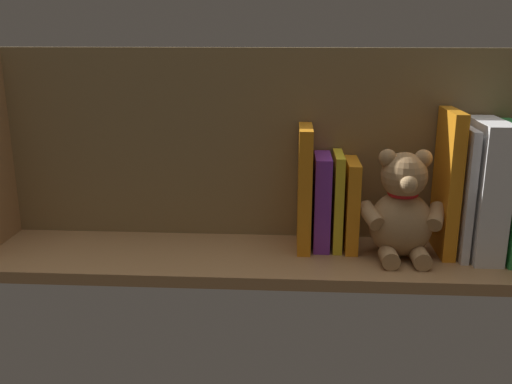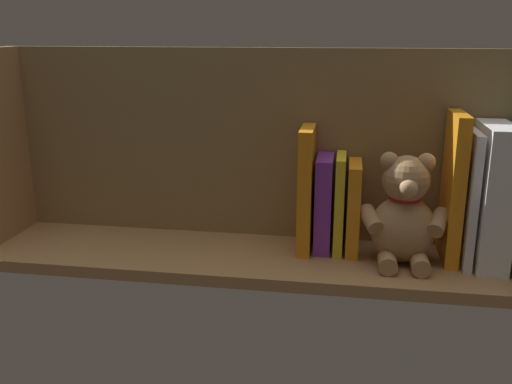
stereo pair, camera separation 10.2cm
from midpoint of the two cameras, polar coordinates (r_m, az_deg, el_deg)
ground_plane at (r=109.75cm, az=2.69°, el=-6.55°), size 107.14×24.41×2.20cm
shelf_back_panel at (r=113.41cm, az=3.41°, el=4.72°), size 107.14×1.50×37.59cm
dictionary_thick_white at (r=110.40cm, az=25.03°, el=-0.39°), size 5.28×14.39×25.32cm
book_1 at (r=110.13cm, az=22.93°, el=-0.50°), size 1.46×13.29×24.18cm
book_2 at (r=109.72cm, az=21.67°, el=0.35°), size 2.40×12.14×26.98cm
teddy_bear at (r=106.39cm, az=17.30°, el=-2.28°), size 16.46×12.88×20.27cm
book_3 at (r=109.44cm, az=12.39°, el=-1.57°), size 2.36×10.38×17.24cm
book_4 at (r=109.38cm, az=11.04°, el=-1.15°), size 1.72×9.85×18.50cm
book_5 at (r=109.41cm, az=9.48°, el=-1.17°), size 3.07×9.75×18.10cm
book_6 at (r=108.03cm, az=7.76°, el=0.21°), size 2.50×11.02×23.63cm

